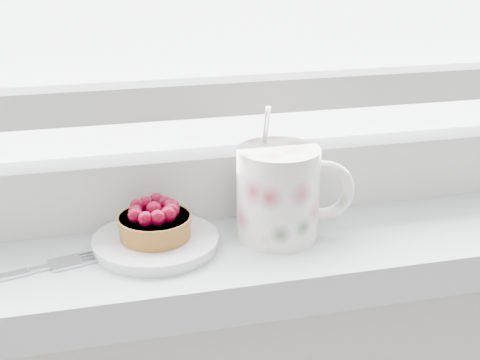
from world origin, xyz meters
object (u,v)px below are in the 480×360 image
object	(u,v)px
raspberry_tart	(155,221)
fork	(10,275)
saucer	(156,242)
floral_mug	(281,191)

from	to	relation	value
raspberry_tart	fork	xyz separation A→B (m)	(-0.14, -0.03, -0.03)
fork	saucer	bearing A→B (deg)	10.63
raspberry_tart	floral_mug	bearing A→B (deg)	-1.55
saucer	fork	world-z (taller)	saucer
raspberry_tart	fork	world-z (taller)	raspberry_tart
saucer	fork	distance (m)	0.14
raspberry_tart	saucer	bearing A→B (deg)	-139.79
saucer	raspberry_tart	size ratio (longest dim) A/B	1.72
fork	raspberry_tart	bearing A→B (deg)	10.70
raspberry_tart	fork	size ratio (longest dim) A/B	0.38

